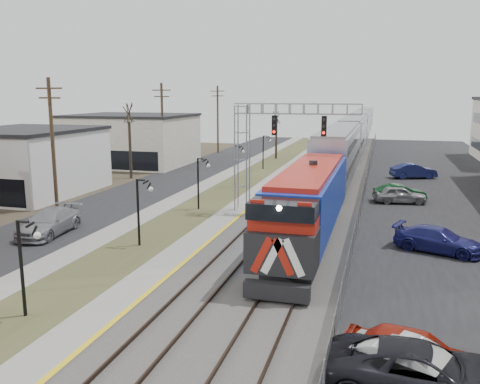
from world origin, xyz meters
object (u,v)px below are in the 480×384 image
at_px(train, 354,135).
at_px(car_lot_a, 415,355).
at_px(signal_gantry, 265,139).
at_px(car_lot_b, 415,369).

distance_m(train, car_lot_a, 60.29).
xyz_separation_m(signal_gantry, car_lot_b, (9.49, -21.20, -4.87)).
relative_size(signal_gantry, car_lot_a, 2.00).
bearing_deg(train, signal_gantry, -96.18).
bearing_deg(car_lot_a, signal_gantry, 36.57).
relative_size(signal_gantry, car_lot_b, 2.08).
bearing_deg(train, car_lot_b, -85.10).
height_order(train, car_lot_a, train).
relative_size(train, car_lot_a, 24.17).
bearing_deg(car_lot_b, train, 27.93).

